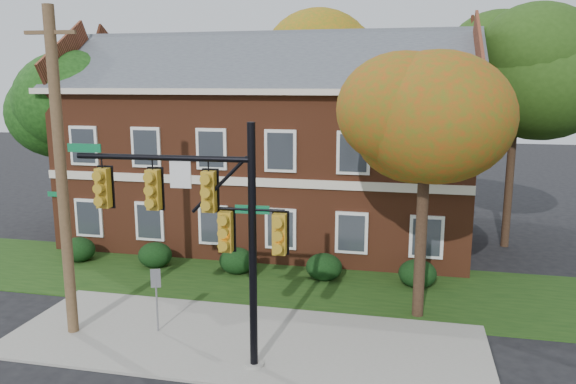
% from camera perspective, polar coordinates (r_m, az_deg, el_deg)
% --- Properties ---
extents(ground, '(120.00, 120.00, 0.00)m').
position_cam_1_polar(ground, '(16.24, -5.62, -16.43)').
color(ground, black).
rests_on(ground, ground).
extents(sidewalk, '(14.00, 5.00, 0.08)m').
position_cam_1_polar(sidewalk, '(17.07, -4.55, -14.82)').
color(sidewalk, gray).
rests_on(sidewalk, ground).
extents(grass_strip, '(30.00, 6.00, 0.04)m').
position_cam_1_polar(grass_strip, '(21.53, -0.63, -9.20)').
color(grass_strip, '#193811').
rests_on(grass_strip, ground).
extents(apartment_building, '(18.80, 8.80, 9.74)m').
position_cam_1_polar(apartment_building, '(26.56, -1.96, 5.70)').
color(apartment_building, brown).
rests_on(apartment_building, ground).
extents(hedge_far_left, '(1.40, 1.26, 1.05)m').
position_cam_1_polar(hedge_far_left, '(25.45, -20.50, -5.51)').
color(hedge_far_left, black).
rests_on(hedge_far_left, ground).
extents(hedge_left, '(1.40, 1.26, 1.05)m').
position_cam_1_polar(hedge_left, '(23.76, -13.35, -6.25)').
color(hedge_left, black).
rests_on(hedge_left, ground).
extents(hedge_center, '(1.40, 1.26, 1.05)m').
position_cam_1_polar(hedge_center, '(22.50, -5.23, -6.97)').
color(hedge_center, black).
rests_on(hedge_center, ground).
extents(hedge_right, '(1.40, 1.26, 1.05)m').
position_cam_1_polar(hedge_right, '(21.74, 3.68, -7.61)').
color(hedge_right, black).
rests_on(hedge_right, ground).
extents(hedge_far_right, '(1.40, 1.26, 1.05)m').
position_cam_1_polar(hedge_far_right, '(21.53, 13.02, -8.08)').
color(hedge_far_right, black).
rests_on(hedge_far_right, ground).
extents(tree_near_right, '(4.50, 4.25, 8.58)m').
position_cam_1_polar(tree_near_right, '(17.56, 14.69, 8.06)').
color(tree_near_right, black).
rests_on(tree_near_right, ground).
extents(tree_left_rear, '(5.40, 5.10, 8.88)m').
position_cam_1_polar(tree_left_rear, '(29.44, -21.46, 8.78)').
color(tree_left_rear, black).
rests_on(tree_left_rear, ground).
extents(tree_right_rear, '(6.30, 5.95, 10.62)m').
position_cam_1_polar(tree_right_rear, '(26.90, 23.08, 11.59)').
color(tree_right_rear, black).
rests_on(tree_right_rear, ground).
extents(tree_far_rear, '(6.84, 6.46, 11.52)m').
position_cam_1_polar(tree_far_rear, '(33.89, 3.64, 13.38)').
color(tree_far_rear, black).
rests_on(tree_far_rear, ground).
extents(traffic_signal, '(5.86, 0.57, 6.54)m').
position_cam_1_polar(traffic_signal, '(14.54, -8.15, -2.69)').
color(traffic_signal, gray).
rests_on(traffic_signal, ground).
extents(utility_pole, '(1.49, 0.34, 9.57)m').
position_cam_1_polar(utility_pole, '(17.36, -22.04, 1.55)').
color(utility_pole, brown).
rests_on(utility_pole, ground).
extents(sign_post, '(0.29, 0.13, 2.04)m').
position_cam_1_polar(sign_post, '(17.47, -13.24, -9.67)').
color(sign_post, slate).
rests_on(sign_post, ground).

